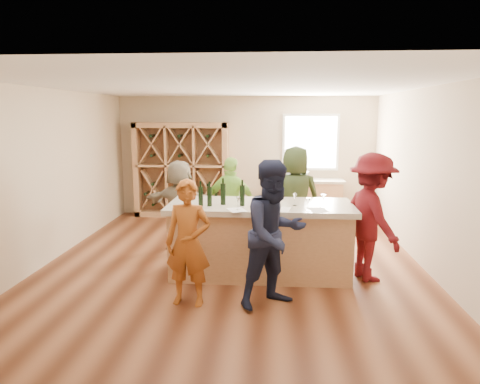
# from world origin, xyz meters

# --- Properties ---
(floor) EXTENTS (6.00, 7.00, 0.10)m
(floor) POSITION_xyz_m (0.00, 0.00, -0.05)
(floor) COLOR brown
(floor) RESTS_ON ground
(ceiling) EXTENTS (6.00, 7.00, 0.10)m
(ceiling) POSITION_xyz_m (0.00, 0.00, 2.85)
(ceiling) COLOR white
(ceiling) RESTS_ON ground
(wall_back) EXTENTS (6.00, 0.10, 2.80)m
(wall_back) POSITION_xyz_m (0.00, 3.55, 1.40)
(wall_back) COLOR #C1AB8C
(wall_back) RESTS_ON ground
(wall_front) EXTENTS (6.00, 0.10, 2.80)m
(wall_front) POSITION_xyz_m (0.00, -3.55, 1.40)
(wall_front) COLOR #C1AB8C
(wall_front) RESTS_ON ground
(wall_left) EXTENTS (0.10, 7.00, 2.80)m
(wall_left) POSITION_xyz_m (-3.05, 0.00, 1.40)
(wall_left) COLOR #C1AB8C
(wall_left) RESTS_ON ground
(wall_right) EXTENTS (0.10, 7.00, 2.80)m
(wall_right) POSITION_xyz_m (3.05, 0.00, 1.40)
(wall_right) COLOR #C1AB8C
(wall_right) RESTS_ON ground
(window_frame) EXTENTS (1.30, 0.06, 1.30)m
(window_frame) POSITION_xyz_m (1.50, 3.47, 1.75)
(window_frame) COLOR white
(window_frame) RESTS_ON wall_back
(window_pane) EXTENTS (1.18, 0.01, 1.18)m
(window_pane) POSITION_xyz_m (1.50, 3.44, 1.75)
(window_pane) COLOR white
(window_pane) RESTS_ON wall_back
(wine_rack) EXTENTS (2.20, 0.45, 2.20)m
(wine_rack) POSITION_xyz_m (-1.50, 3.27, 1.10)
(wine_rack) COLOR tan
(wine_rack) RESTS_ON floor
(back_counter_base) EXTENTS (1.60, 0.58, 0.86)m
(back_counter_base) POSITION_xyz_m (1.40, 3.20, 0.43)
(back_counter_base) COLOR tan
(back_counter_base) RESTS_ON floor
(back_counter_top) EXTENTS (1.70, 0.62, 0.06)m
(back_counter_top) POSITION_xyz_m (1.40, 3.20, 0.89)
(back_counter_top) COLOR #BBB19A
(back_counter_top) RESTS_ON back_counter_base
(sink) EXTENTS (0.54, 0.54, 0.19)m
(sink) POSITION_xyz_m (1.20, 3.20, 1.01)
(sink) COLOR silver
(sink) RESTS_ON back_counter_top
(faucet) EXTENTS (0.02, 0.02, 0.30)m
(faucet) POSITION_xyz_m (1.20, 3.38, 1.07)
(faucet) COLOR silver
(faucet) RESTS_ON back_counter_top
(tasting_counter_base) EXTENTS (2.60, 1.00, 1.00)m
(tasting_counter_base) POSITION_xyz_m (0.45, -0.37, 0.50)
(tasting_counter_base) COLOR tan
(tasting_counter_base) RESTS_ON floor
(tasting_counter_top) EXTENTS (2.72, 1.12, 0.08)m
(tasting_counter_top) POSITION_xyz_m (0.45, -0.37, 1.04)
(tasting_counter_top) COLOR #BBB19A
(tasting_counter_top) RESTS_ON tasting_counter_base
(wine_bottle_a) EXTENTS (0.09, 0.09, 0.28)m
(wine_bottle_a) POSITION_xyz_m (-0.41, -0.56, 1.22)
(wine_bottle_a) COLOR black
(wine_bottle_a) RESTS_ON tasting_counter_top
(wine_bottle_b) EXTENTS (0.07, 0.07, 0.28)m
(wine_bottle_b) POSITION_xyz_m (-0.28, -0.57, 1.22)
(wine_bottle_b) COLOR black
(wine_bottle_b) RESTS_ON tasting_counter_top
(wine_bottle_c) EXTENTS (0.08, 0.08, 0.31)m
(wine_bottle_c) POSITION_xyz_m (-0.10, -0.46, 1.23)
(wine_bottle_c) COLOR black
(wine_bottle_c) RESTS_ON tasting_counter_top
(wine_bottle_e) EXTENTS (0.08, 0.08, 0.30)m
(wine_bottle_e) POSITION_xyz_m (0.19, -0.51, 1.23)
(wine_bottle_e) COLOR black
(wine_bottle_e) RESTS_ON tasting_counter_top
(wine_glass_a) EXTENTS (0.08, 0.08, 0.18)m
(wine_glass_a) POSITION_xyz_m (0.15, -0.82, 1.17)
(wine_glass_a) COLOR white
(wine_glass_a) RESTS_ON tasting_counter_top
(wine_glass_b) EXTENTS (0.07, 0.07, 0.17)m
(wine_glass_b) POSITION_xyz_m (0.66, -0.82, 1.16)
(wine_glass_b) COLOR white
(wine_glass_b) RESTS_ON tasting_counter_top
(wine_glass_c) EXTENTS (0.09, 0.09, 0.19)m
(wine_glass_c) POSITION_xyz_m (1.10, -0.81, 1.17)
(wine_glass_c) COLOR white
(wine_glass_c) RESTS_ON tasting_counter_top
(wine_glass_d) EXTENTS (0.09, 0.09, 0.18)m
(wine_glass_d) POSITION_xyz_m (0.94, -0.47, 1.17)
(wine_glass_d) COLOR white
(wine_glass_d) RESTS_ON tasting_counter_top
(wine_glass_e) EXTENTS (0.09, 0.09, 0.19)m
(wine_glass_e) POSITION_xyz_m (1.34, -0.57, 1.18)
(wine_glass_e) COLOR white
(wine_glass_e) RESTS_ON tasting_counter_top
(tasting_menu_a) EXTENTS (0.32, 0.36, 0.00)m
(tasting_menu_a) POSITION_xyz_m (0.13, -0.81, 1.08)
(tasting_menu_a) COLOR white
(tasting_menu_a) RESTS_ON tasting_counter_top
(tasting_menu_b) EXTENTS (0.30, 0.36, 0.00)m
(tasting_menu_b) POSITION_xyz_m (0.74, -0.74, 1.08)
(tasting_menu_b) COLOR white
(tasting_menu_b) RESTS_ON tasting_counter_top
(tasting_menu_c) EXTENTS (0.30, 0.36, 0.00)m
(tasting_menu_c) POSITION_xyz_m (1.25, -0.73, 1.08)
(tasting_menu_c) COLOR white
(tasting_menu_c) RESTS_ON tasting_counter_top
(person_near_left) EXTENTS (0.63, 0.49, 1.60)m
(person_near_left) POSITION_xyz_m (-0.43, -1.48, 0.80)
(person_near_left) COLOR #994C19
(person_near_left) RESTS_ON floor
(person_near_right) EXTENTS (1.02, 0.92, 1.85)m
(person_near_right) POSITION_xyz_m (0.65, -1.44, 0.92)
(person_near_right) COLOR #191E38
(person_near_right) RESTS_ON floor
(person_server) EXTENTS (0.92, 1.31, 1.85)m
(person_server) POSITION_xyz_m (2.04, -0.46, 0.93)
(person_server) COLOR #590F14
(person_server) RESTS_ON floor
(person_far_mid) EXTENTS (1.07, 0.77, 1.65)m
(person_far_mid) POSITION_xyz_m (-0.10, 0.81, 0.83)
(person_far_mid) COLOR #8CC64C
(person_far_mid) RESTS_ON floor
(person_far_right) EXTENTS (0.96, 0.69, 1.85)m
(person_far_right) POSITION_xyz_m (1.02, 0.86, 0.93)
(person_far_right) COLOR #263319
(person_far_right) RESTS_ON floor
(person_far_left) EXTENTS (1.57, 0.87, 1.60)m
(person_far_left) POSITION_xyz_m (-1.01, 0.78, 0.80)
(person_far_left) COLOR gray
(person_far_left) RESTS_ON floor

